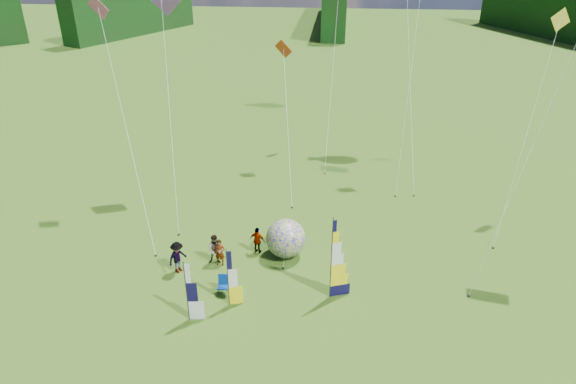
# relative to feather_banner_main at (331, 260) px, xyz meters

# --- Properties ---
(ground) EXTENTS (220.00, 220.00, 0.00)m
(ground) POSITION_rel_feather_banner_main_xyz_m (-1.22, -3.18, -2.26)
(ground) COLOR #4B6B1C
(ground) RESTS_ON ground
(treeline_ring) EXTENTS (210.00, 210.00, 8.00)m
(treeline_ring) POSITION_rel_feather_banner_main_xyz_m (-1.22, -3.18, 1.74)
(treeline_ring) COLOR #0A390D
(treeline_ring) RESTS_ON ground
(feather_banner_main) EXTENTS (1.19, 0.51, 4.52)m
(feather_banner_main) POSITION_rel_feather_banner_main_xyz_m (0.00, 0.00, 0.00)
(feather_banner_main) COLOR #0E0A37
(feather_banner_main) RESTS_ON ground
(side_banner_left) EXTENTS (0.89, 0.32, 3.18)m
(side_banner_left) POSITION_rel_feather_banner_main_xyz_m (-4.98, -1.10, -0.67)
(side_banner_left) COLOR yellow
(side_banner_left) RESTS_ON ground
(side_banner_far) EXTENTS (0.96, 0.20, 3.24)m
(side_banner_far) POSITION_rel_feather_banner_main_xyz_m (-6.68, -2.37, -0.64)
(side_banner_far) COLOR white
(side_banner_far) RESTS_ON ground
(bol_inflatable) EXTENTS (2.99, 2.99, 2.25)m
(bol_inflatable) POSITION_rel_feather_banner_main_xyz_m (-2.62, 3.53, -1.13)
(bol_inflatable) COLOR #100D9E
(bol_inflatable) RESTS_ON ground
(spectator_a) EXTENTS (0.59, 0.40, 1.59)m
(spectator_a) POSITION_rel_feather_banner_main_xyz_m (-6.15, 2.24, -1.46)
(spectator_a) COLOR #66594C
(spectator_a) RESTS_ON ground
(spectator_b) EXTENTS (0.91, 0.52, 1.78)m
(spectator_b) POSITION_rel_feather_banner_main_xyz_m (-6.43, 2.39, -1.37)
(spectator_b) COLOR #66594C
(spectator_b) RESTS_ON ground
(spectator_c) EXTENTS (1.02, 1.25, 1.86)m
(spectator_c) POSITION_rel_feather_banner_main_xyz_m (-8.28, 1.37, -1.33)
(spectator_c) COLOR #66594C
(spectator_c) RESTS_ON ground
(spectator_d) EXTENTS (1.04, 0.68, 1.65)m
(spectator_d) POSITION_rel_feather_banner_main_xyz_m (-4.26, 3.62, -1.43)
(spectator_d) COLOR #66594C
(spectator_d) RESTS_ON ground
(camp_chair) EXTENTS (0.62, 0.62, 1.03)m
(camp_chair) POSITION_rel_feather_banner_main_xyz_m (-5.46, -0.28, -1.74)
(camp_chair) COLOR navy
(camp_chair) RESTS_ON ground
(kite_whale) EXTENTS (9.57, 15.60, 17.63)m
(kite_whale) POSITION_rel_feather_banner_main_xyz_m (5.09, 17.42, 6.56)
(kite_whale) COLOR black
(kite_whale) RESTS_ON ground
(kite_rainbow_delta) EXTENTS (7.52, 12.26, 15.10)m
(kite_rainbow_delta) POSITION_rel_feather_banner_main_xyz_m (-10.38, 8.70, 5.29)
(kite_rainbow_delta) COLOR red
(kite_rainbow_delta) RESTS_ON ground
(kite_parafoil) EXTENTS (12.77, 13.00, 19.26)m
(kite_parafoil) POSITION_rel_feather_banner_main_xyz_m (9.96, 3.80, 7.37)
(kite_parafoil) COLOR red
(kite_parafoil) RESTS_ON ground
(small_kite_red) EXTENTS (7.04, 10.97, 10.08)m
(small_kite_red) POSITION_rel_feather_banner_main_xyz_m (-3.47, 13.11, 2.78)
(small_kite_red) COLOR #C43D15
(small_kite_red) RESTS_ON ground
(small_kite_orange) EXTENTS (5.69, 9.64, 17.93)m
(small_kite_orange) POSITION_rel_feather_banner_main_xyz_m (4.90, 14.77, 6.70)
(small_kite_orange) COLOR #FF8F00
(small_kite_orange) RESTS_ON ground
(small_kite_yellow) EXTENTS (8.91, 10.47, 13.22)m
(small_kite_yellow) POSITION_rel_feather_banner_main_xyz_m (11.12, 8.62, 4.35)
(small_kite_yellow) COLOR yellow
(small_kite_yellow) RESTS_ON ground
(small_kite_pink) EXTENTS (9.92, 11.63, 13.92)m
(small_kite_pink) POSITION_rel_feather_banner_main_xyz_m (-12.27, 6.29, 4.70)
(small_kite_pink) COLOR #C74D82
(small_kite_pink) RESTS_ON ground
(small_kite_green) EXTENTS (7.19, 11.91, 19.71)m
(small_kite_green) POSITION_rel_feather_banner_main_xyz_m (-0.43, 19.63, 7.60)
(small_kite_green) COLOR green
(small_kite_green) RESTS_ON ground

